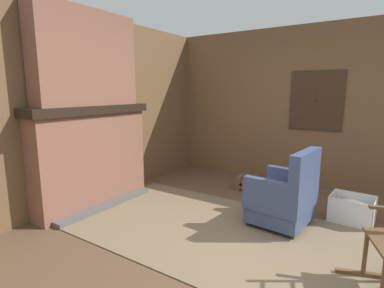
# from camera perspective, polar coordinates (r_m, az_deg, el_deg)

# --- Properties ---
(ground_plane) EXTENTS (14.00, 14.00, 0.00)m
(ground_plane) POSITION_cam_1_polar(r_m,az_deg,el_deg) (3.20, 11.97, -19.83)
(ground_plane) COLOR brown
(wood_panel_wall_left) EXTENTS (0.06, 5.72, 2.63)m
(wood_panel_wall_left) POSITION_cam_1_polar(r_m,az_deg,el_deg) (4.42, -20.45, 5.99)
(wood_panel_wall_left) COLOR brown
(wood_panel_wall_left) RESTS_ON ground
(wood_panel_wall_back) EXTENTS (5.72, 0.09, 2.63)m
(wood_panel_wall_back) POSITION_cam_1_polar(r_m,az_deg,el_deg) (5.29, 22.95, 6.45)
(wood_panel_wall_back) COLOR brown
(wood_panel_wall_back) RESTS_ON ground
(fireplace_hearth) EXTENTS (0.53, 1.79, 1.39)m
(fireplace_hearth) POSITION_cam_1_polar(r_m,az_deg,el_deg) (4.34, -18.35, -2.33)
(fireplace_hearth) COLOR brown
(fireplace_hearth) RESTS_ON ground
(chimney_breast) EXTENTS (0.29, 1.49, 1.22)m
(chimney_breast) POSITION_cam_1_polar(r_m,az_deg,el_deg) (4.28, -19.46, 15.13)
(chimney_breast) COLOR brown
(chimney_breast) RESTS_ON fireplace_hearth
(area_rug) EXTENTS (3.73, 1.94, 0.01)m
(area_rug) POSITION_cam_1_polar(r_m,az_deg,el_deg) (3.54, 6.06, -16.48)
(area_rug) COLOR #7A664C
(area_rug) RESTS_ON ground
(armchair) EXTENTS (0.72, 0.76, 0.93)m
(armchair) POSITION_cam_1_polar(r_m,az_deg,el_deg) (3.74, 17.16, -9.71)
(armchair) COLOR #3D4C75
(armchair) RESTS_ON ground
(firewood_stack) EXTENTS (0.40, 0.40, 0.21)m
(firewood_stack) POSITION_cam_1_polar(r_m,az_deg,el_deg) (5.02, 10.33, -7.18)
(firewood_stack) COLOR brown
(firewood_stack) RESTS_ON ground
(laundry_basket) EXTENTS (0.51, 0.42, 0.32)m
(laundry_basket) POSITION_cam_1_polar(r_m,az_deg,el_deg) (4.21, 28.19, -10.87)
(laundry_basket) COLOR white
(laundry_basket) RESTS_ON ground
(oil_lamp_vase) EXTENTS (0.11, 0.11, 0.32)m
(oil_lamp_vase) POSITION_cam_1_polar(r_m,az_deg,el_deg) (3.99, -25.20, 7.96)
(oil_lamp_vase) COLOR silver
(oil_lamp_vase) RESTS_ON fireplace_hearth
(storage_case) EXTENTS (0.14, 0.21, 0.15)m
(storage_case) POSITION_cam_1_polar(r_m,az_deg,el_deg) (4.44, -16.78, 8.10)
(storage_case) COLOR gray
(storage_case) RESTS_ON fireplace_hearth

